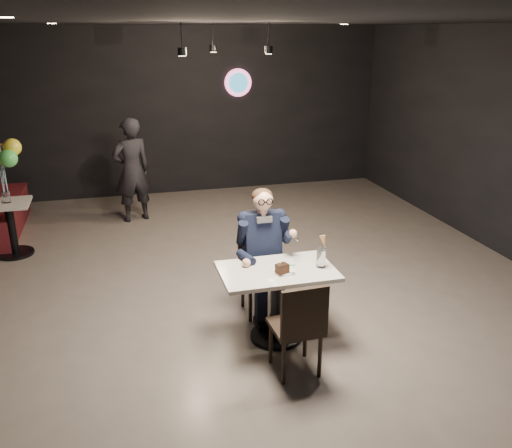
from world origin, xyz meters
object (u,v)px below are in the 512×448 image
object	(u,v)px
seated_man	(262,251)
passerby	(132,170)
chair_near	(295,325)
chair_far	(262,273)
balloon_vase	(6,197)
side_table	(12,230)
sundae_glass	(321,258)
main_table	(277,304)

from	to	relation	value
seated_man	passerby	world-z (taller)	passerby
chair_near	seated_man	world-z (taller)	seated_man
chair_far	balloon_vase	size ratio (longest dim) A/B	5.99
chair_near	side_table	world-z (taller)	chair_near
sundae_glass	side_table	size ratio (longest dim) A/B	0.28
sundae_glass	side_table	bearing A→B (deg)	137.11
chair_far	side_table	world-z (taller)	chair_far
main_table	side_table	bearing A→B (deg)	133.67
main_table	passerby	distance (m)	4.21
main_table	seated_man	bearing A→B (deg)	90.00
balloon_vase	sundae_glass	bearing A→B (deg)	-42.89
seated_man	passerby	distance (m)	3.67
chair_far	passerby	world-z (taller)	passerby
side_table	balloon_vase	bearing A→B (deg)	0.00
chair_far	passerby	size ratio (longest dim) A/B	0.56
main_table	side_table	world-z (taller)	main_table
chair_near	side_table	bearing A→B (deg)	126.47
passerby	side_table	bearing A→B (deg)	13.92
side_table	passerby	world-z (taller)	passerby
seated_man	sundae_glass	size ratio (longest dim) A/B	7.37
chair_near	seated_man	distance (m)	1.14
main_table	passerby	size ratio (longest dim) A/B	0.67
passerby	main_table	bearing A→B (deg)	87.98
main_table	chair_near	world-z (taller)	chair_near
passerby	chair_far	bearing A→B (deg)	90.36
main_table	sundae_glass	bearing A→B (deg)	-7.46
sundae_glass	main_table	bearing A→B (deg)	172.54
chair_far	seated_man	world-z (taller)	seated_man
seated_man	side_table	distance (m)	3.75
chair_near	balloon_vase	size ratio (longest dim) A/B	5.99
passerby	balloon_vase	bearing A→B (deg)	13.92
chair_near	passerby	bearing A→B (deg)	101.88
chair_far	seated_man	xyz separation A→B (m)	(-0.00, 0.00, 0.26)
seated_man	passerby	size ratio (longest dim) A/B	0.87
chair_far	seated_man	size ratio (longest dim) A/B	0.64
main_table	side_table	distance (m)	4.11
chair_far	seated_man	bearing A→B (deg)	180.00
main_table	sundae_glass	distance (m)	0.64
sundae_glass	chair_near	bearing A→B (deg)	-129.98
chair_near	balloon_vase	bearing A→B (deg)	126.47
chair_near	side_table	size ratio (longest dim) A/B	1.31
seated_man	side_table	size ratio (longest dim) A/B	2.05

